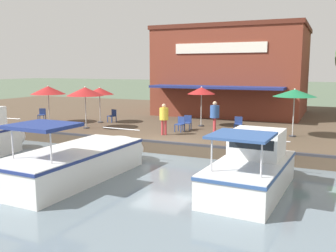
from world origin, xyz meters
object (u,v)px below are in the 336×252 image
(waterfront_restaurant, at_px, (233,71))
(cafe_chair_beside_entrance, at_px, (180,123))
(patio_umbrella_by_entrance, at_px, (100,91))
(patio_umbrella_mid_patio_right, at_px, (48,90))
(cafe_chair_back_row_seat, at_px, (42,114))
(person_near_entrance, at_px, (215,113))
(cafe_chair_mid_patio, at_px, (113,115))
(cafe_chair_far_corner_seat, at_px, (238,123))
(motorboat_mid_row, at_px, (254,167))
(patio_umbrella_back_row, at_px, (295,93))
(person_at_quay_edge, at_px, (164,115))
(cafe_chair_facing_river, at_px, (187,122))
(patio_umbrella_far_corner, at_px, (201,91))
(motorboat_fourth_along, at_px, (84,159))
(patio_umbrella_mid_patio_left, at_px, (85,91))

(waterfront_restaurant, bearing_deg, cafe_chair_beside_entrance, -2.72)
(patio_umbrella_by_entrance, height_order, patio_umbrella_mid_patio_right, patio_umbrella_mid_patio_right)
(cafe_chair_back_row_seat, relative_size, person_near_entrance, 0.48)
(cafe_chair_mid_patio, bearing_deg, person_near_entrance, 79.40)
(cafe_chair_far_corner_seat, xyz_separation_m, cafe_chair_mid_patio, (-0.35, -8.58, 0.00))
(cafe_chair_far_corner_seat, bearing_deg, cafe_chair_mid_patio, -92.36)
(motorboat_mid_row, bearing_deg, patio_umbrella_back_row, 176.34)
(person_at_quay_edge, distance_m, motorboat_mid_row, 8.15)
(waterfront_restaurant, xyz_separation_m, cafe_chair_beside_entrance, (10.07, -0.48, -2.88))
(patio_umbrella_back_row, relative_size, cafe_chair_facing_river, 2.99)
(waterfront_restaurant, relative_size, cafe_chair_facing_river, 12.97)
(patio_umbrella_mid_patio_right, xyz_separation_m, cafe_chair_mid_patio, (-1.86, 3.75, -1.67))
(patio_umbrella_far_corner, height_order, cafe_chair_beside_entrance, patio_umbrella_far_corner)
(cafe_chair_beside_entrance, distance_m, person_near_entrance, 2.06)
(cafe_chair_facing_river, xyz_separation_m, cafe_chair_mid_patio, (-0.93, -5.70, 0.00))
(waterfront_restaurant, xyz_separation_m, cafe_chair_facing_river, (9.32, -0.33, -2.88))
(waterfront_restaurant, relative_size, patio_umbrella_back_row, 4.34)
(person_near_entrance, relative_size, motorboat_mid_row, 0.31)
(motorboat_fourth_along, height_order, motorboat_mid_row, motorboat_fourth_along)
(patio_umbrella_far_corner, relative_size, patio_umbrella_mid_patio_left, 0.98)
(cafe_chair_facing_river, bearing_deg, patio_umbrella_back_row, 91.83)
(person_at_quay_edge, height_order, motorboat_fourth_along, motorboat_fourth_along)
(waterfront_restaurant, xyz_separation_m, cafe_chair_far_corner_seat, (8.75, 2.55, -2.88))
(patio_umbrella_mid_patio_left, distance_m, cafe_chair_beside_entrance, 6.01)
(cafe_chair_beside_entrance, bearing_deg, patio_umbrella_by_entrance, -101.11)
(patio_umbrella_mid_patio_left, height_order, person_near_entrance, patio_umbrella_mid_patio_left)
(cafe_chair_back_row_seat, bearing_deg, cafe_chair_mid_patio, 106.74)
(patio_umbrella_mid_patio_right, relative_size, cafe_chair_far_corner_seat, 2.90)
(patio_umbrella_mid_patio_right, xyz_separation_m, cafe_chair_back_row_seat, (-0.42, -1.01, -1.67))
(patio_umbrella_mid_patio_right, distance_m, cafe_chair_back_row_seat, 2.00)
(patio_umbrella_mid_patio_right, relative_size, patio_umbrella_back_row, 0.97)
(patio_umbrella_mid_patio_left, bearing_deg, person_near_entrance, 100.79)
(cafe_chair_beside_entrance, relative_size, cafe_chair_back_row_seat, 1.00)
(waterfront_restaurant, xyz_separation_m, patio_umbrella_by_entrance, (8.85, -6.71, -1.27))
(patio_umbrella_by_entrance, height_order, patio_umbrella_mid_patio_left, patio_umbrella_mid_patio_left)
(cafe_chair_facing_river, bearing_deg, waterfront_restaurant, 177.96)
(patio_umbrella_back_row, relative_size, person_near_entrance, 1.42)
(waterfront_restaurant, bearing_deg, person_at_quay_edge, -4.42)
(cafe_chair_mid_patio, distance_m, motorboat_mid_row, 13.99)
(cafe_chair_far_corner_seat, height_order, motorboat_fourth_along, motorboat_fourth_along)
(patio_umbrella_far_corner, bearing_deg, patio_umbrella_back_row, 75.27)
(patio_umbrella_far_corner, distance_m, cafe_chair_back_row_seat, 11.09)
(cafe_chair_facing_river, bearing_deg, patio_umbrella_mid_patio_right, -84.40)
(patio_umbrella_mid_patio_right, distance_m, cafe_chair_far_corner_seat, 12.53)
(person_at_quay_edge, height_order, person_near_entrance, person_near_entrance)
(cafe_chair_facing_river, bearing_deg, person_near_entrance, 75.19)
(patio_umbrella_mid_patio_right, height_order, cafe_chair_facing_river, patio_umbrella_mid_patio_right)
(patio_umbrella_far_corner, relative_size, person_near_entrance, 1.38)
(motorboat_mid_row, bearing_deg, cafe_chair_back_row_seat, -114.18)
(waterfront_restaurant, height_order, patio_umbrella_mid_patio_right, waterfront_restaurant)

